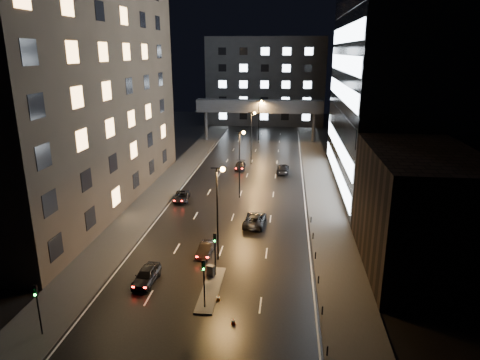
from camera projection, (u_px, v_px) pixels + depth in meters
The scene contains 26 objects.
ground at pixel (247, 175), 75.59m from camera, with size 160.00×160.00×0.00m, color black.
sidewalk_left at pixel (171, 181), 72.15m from camera, with size 5.00×110.00×0.15m, color #383533.
sidewalk_right at pixel (321, 186), 69.48m from camera, with size 5.00×110.00×0.15m, color #383533.
building_left at pixel (69, 60), 56.98m from camera, with size 15.00×48.00×40.00m, color #2D2319.
building_right_low at pixel (419, 210), 42.24m from camera, with size 10.00×18.00×12.00m, color black.
building_right_glass at pixel (415, 41), 62.60m from camera, with size 20.00×36.00×45.00m, color black.
building_far at pixel (266, 81), 127.13m from camera, with size 34.00×14.00×25.00m, color #333335.
skybridge at pixel (259, 107), 101.71m from camera, with size 30.00×3.00×10.00m.
median_island at pixel (211, 289), 39.40m from camera, with size 1.60×8.00×0.15m, color #383533.
traffic_signal_near at pixel (215, 247), 40.89m from camera, with size 0.28×0.34×4.40m.
traffic_signal_far at pixel (204, 276), 35.66m from camera, with size 0.28×0.34×4.40m.
traffic_signal_corner at pixel (37, 302), 32.21m from camera, with size 0.28×0.34×4.40m.
bollard_row at pixel (317, 268), 42.51m from camera, with size 0.12×25.12×0.90m.
streetlight_near at pixel (219, 202), 43.26m from camera, with size 1.45×0.50×10.15m.
streetlight_mid_a at pixel (241, 155), 62.28m from camera, with size 1.45×0.50×10.15m.
streetlight_mid_b at pixel (252, 131), 81.30m from camera, with size 1.45×0.50×10.15m.
streetlight_far at pixel (259, 116), 100.32m from camera, with size 1.45×0.50×10.15m.
car_away_a at pixel (146, 275), 40.43m from camera, with size 1.79×4.44×1.51m, color black.
car_away_b at pixel (206, 249), 46.12m from camera, with size 1.35×3.87×1.28m, color black.
car_away_c at pixel (182, 197), 62.66m from camera, with size 2.12×4.59×1.27m, color black.
car_away_d at pixel (240, 166), 79.29m from camera, with size 1.83×4.51×1.31m, color black.
car_toward_a at pixel (255, 219), 53.87m from camera, with size 2.50×5.42×1.51m, color black.
car_toward_b at pixel (283, 168), 77.08m from camera, with size 2.16×5.31×1.54m, color black.
utility_cabinet at pixel (211, 271), 41.40m from camera, with size 0.71×0.50×1.11m, color #4A4A4C.
cone_a at pixel (218, 298), 37.67m from camera, with size 0.40×0.40×0.51m, color orange.
cone_b at pixel (233, 321), 34.37m from camera, with size 0.37×0.37×0.54m, color #FD360D.
Camera 1 is at (6.84, -32.27, 21.12)m, focal length 32.00 mm.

